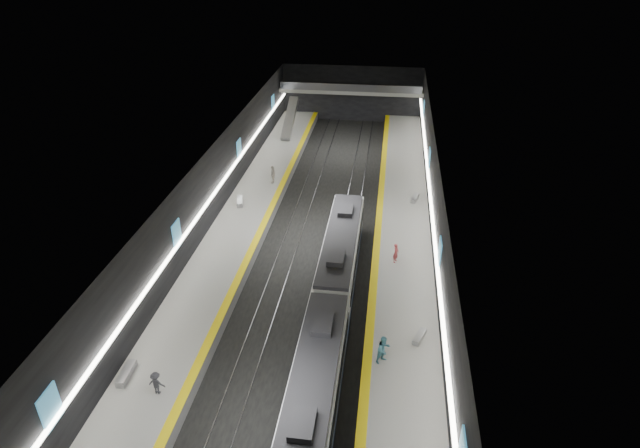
# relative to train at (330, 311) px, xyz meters

# --- Properties ---
(ground) EXTENTS (70.00, 70.00, 0.00)m
(ground) POSITION_rel_train_xyz_m (-2.50, 12.77, -2.20)
(ground) COLOR black
(ground) RESTS_ON ground
(ceiling) EXTENTS (20.00, 70.00, 0.04)m
(ceiling) POSITION_rel_train_xyz_m (-2.50, 12.77, 5.80)
(ceiling) COLOR beige
(ceiling) RESTS_ON wall_left
(wall_left) EXTENTS (0.04, 70.00, 8.00)m
(wall_left) POSITION_rel_train_xyz_m (-12.50, 12.77, 1.80)
(wall_left) COLOR black
(wall_left) RESTS_ON ground
(wall_right) EXTENTS (0.04, 70.00, 8.00)m
(wall_right) POSITION_rel_train_xyz_m (7.50, 12.77, 1.80)
(wall_right) COLOR black
(wall_right) RESTS_ON ground
(wall_back) EXTENTS (20.00, 0.04, 8.00)m
(wall_back) POSITION_rel_train_xyz_m (-2.50, 47.77, 1.80)
(wall_back) COLOR black
(wall_back) RESTS_ON ground
(platform_left) EXTENTS (5.00, 70.00, 1.00)m
(platform_left) POSITION_rel_train_xyz_m (-10.00, 12.77, -1.70)
(platform_left) COLOR slate
(platform_left) RESTS_ON ground
(tile_surface_left) EXTENTS (5.00, 70.00, 0.02)m
(tile_surface_left) POSITION_rel_train_xyz_m (-10.00, 12.77, -1.19)
(tile_surface_left) COLOR #A0A09B
(tile_surface_left) RESTS_ON platform_left
(tactile_strip_left) EXTENTS (0.60, 70.00, 0.02)m
(tactile_strip_left) POSITION_rel_train_xyz_m (-7.80, 12.77, -1.18)
(tactile_strip_left) COLOR yellow
(tactile_strip_left) RESTS_ON platform_left
(platform_right) EXTENTS (5.00, 70.00, 1.00)m
(platform_right) POSITION_rel_train_xyz_m (5.00, 12.77, -1.70)
(platform_right) COLOR slate
(platform_right) RESTS_ON ground
(tile_surface_right) EXTENTS (5.00, 70.00, 0.02)m
(tile_surface_right) POSITION_rel_train_xyz_m (5.00, 12.77, -1.19)
(tile_surface_right) COLOR #A0A09B
(tile_surface_right) RESTS_ON platform_right
(tactile_strip_right) EXTENTS (0.60, 70.00, 0.02)m
(tactile_strip_right) POSITION_rel_train_xyz_m (2.80, 12.77, -1.18)
(tactile_strip_right) COLOR yellow
(tactile_strip_right) RESTS_ON platform_right
(rails) EXTENTS (6.52, 70.00, 0.12)m
(rails) POSITION_rel_train_xyz_m (-2.50, 12.77, -2.14)
(rails) COLOR gray
(rails) RESTS_ON ground
(train) EXTENTS (2.69, 30.04, 3.60)m
(train) POSITION_rel_train_xyz_m (0.00, 0.00, 0.00)
(train) COLOR #0D1732
(train) RESTS_ON ground
(ad_posters) EXTENTS (19.94, 53.50, 2.20)m
(ad_posters) POSITION_rel_train_xyz_m (-2.50, 13.77, 2.30)
(ad_posters) COLOR teal
(ad_posters) RESTS_ON wall_left
(cove_light_left) EXTENTS (0.25, 68.60, 0.12)m
(cove_light_left) POSITION_rel_train_xyz_m (-12.30, 12.77, 1.60)
(cove_light_left) COLOR white
(cove_light_left) RESTS_ON wall_left
(cove_light_right) EXTENTS (0.25, 68.60, 0.12)m
(cove_light_right) POSITION_rel_train_xyz_m (7.30, 12.77, 1.60)
(cove_light_right) COLOR white
(cove_light_right) RESTS_ON wall_right
(mezzanine_bridge) EXTENTS (20.00, 3.00, 1.50)m
(mezzanine_bridge) POSITION_rel_train_xyz_m (-2.50, 45.70, 2.84)
(mezzanine_bridge) COLOR gray
(mezzanine_bridge) RESTS_ON wall_left
(escalator) EXTENTS (1.20, 7.50, 3.92)m
(escalator) POSITION_rel_train_xyz_m (-10.00, 38.77, 0.70)
(escalator) COLOR #99999E
(escalator) RESTS_ON platform_left
(bench_left_near) EXTENTS (0.65, 2.04, 0.49)m
(bench_left_near) POSITION_rel_train_xyz_m (-11.78, -6.52, -0.95)
(bench_left_near) COLOR #99999E
(bench_left_near) RESTS_ON platform_left
(bench_left_far) EXTENTS (1.03, 2.04, 0.48)m
(bench_left_far) POSITION_rel_train_xyz_m (-11.08, 17.20, -0.96)
(bench_left_far) COLOR #99999E
(bench_left_far) RESTS_ON platform_left
(bench_right_near) EXTENTS (0.99, 1.66, 0.39)m
(bench_right_near) POSITION_rel_train_xyz_m (6.14, -0.65, -1.00)
(bench_right_near) COLOR #99999E
(bench_right_near) RESTS_ON platform_right
(bench_right_far) EXTENTS (0.92, 1.83, 0.43)m
(bench_right_far) POSITION_rel_train_xyz_m (6.22, 20.38, -0.98)
(bench_right_far) COLOR #99999E
(bench_right_far) RESTS_ON platform_right
(passenger_right_a) EXTENTS (0.61, 0.72, 1.67)m
(passenger_right_a) POSITION_rel_train_xyz_m (4.42, 8.65, -0.36)
(passenger_right_a) COLOR #CE4D51
(passenger_right_a) RESTS_ON platform_right
(passenger_right_b) EXTENTS (1.20, 1.20, 1.96)m
(passenger_right_b) POSITION_rel_train_xyz_m (3.78, -3.08, -0.21)
(passenger_right_b) COLOR teal
(passenger_right_b) RESTS_ON platform_right
(passenger_left_a) EXTENTS (0.54, 1.18, 1.97)m
(passenger_left_a) POSITION_rel_train_xyz_m (-8.83, 22.51, -0.21)
(passenger_left_a) COLOR silver
(passenger_left_a) RESTS_ON platform_left
(passenger_left_b) EXTENTS (1.02, 0.62, 1.54)m
(passenger_left_b) POSITION_rel_train_xyz_m (-9.35, -7.51, -0.43)
(passenger_left_b) COLOR #38393F
(passenger_left_b) RESTS_ON platform_left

